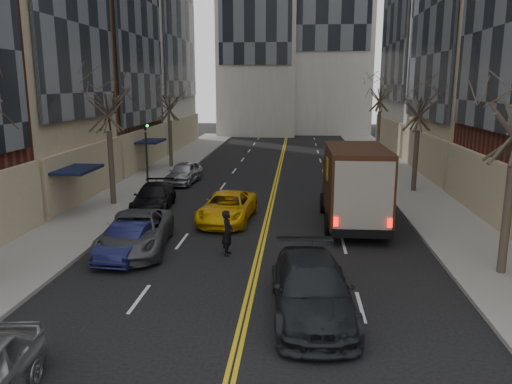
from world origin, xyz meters
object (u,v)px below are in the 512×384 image
Objects in this scene: ups_truck at (354,186)px; pedestrian at (228,233)px; observer_sedan at (312,289)px; taxi at (227,207)px.

ups_truck is 7.32m from pedestrian.
taxi is at bearing 107.11° from observer_sedan.
ups_truck reaches higher than pedestrian.
observer_sedan is 3.16× the size of pedestrian.
ups_truck is 6.29m from taxi.
pedestrian is (-3.22, 5.05, 0.10)m from observer_sedan.
ups_truck is 10.13m from observer_sedan.
pedestrian reaches higher than taxi.
pedestrian is (0.71, -4.97, 0.21)m from taxi.
observer_sedan is 5.99m from pedestrian.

